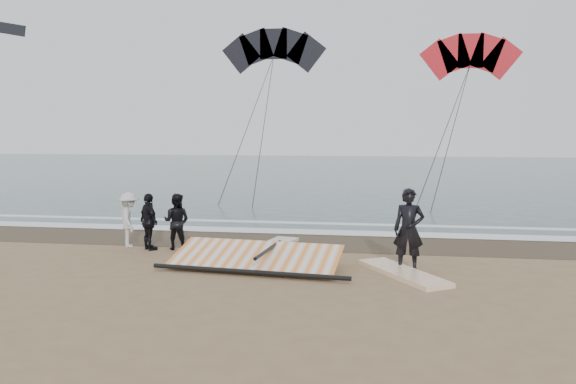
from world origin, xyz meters
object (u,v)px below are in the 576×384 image
man_main (409,230)px  board_white (403,273)px  board_cream (271,247)px  sail_rig (254,259)px

man_main → board_white: 1.03m
board_cream → board_white: bearing=-20.9°
board_white → board_cream: bearing=113.1°
man_main → board_cream: 4.11m
man_main → board_white: (-0.14, -0.48, -0.90)m
man_main → board_white: size_ratio=0.72×
sail_rig → board_cream: bearing=89.3°
board_cream → sail_rig: size_ratio=0.55×
board_cream → sail_rig: sail_rig is taller
man_main → sail_rig: man_main is taller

